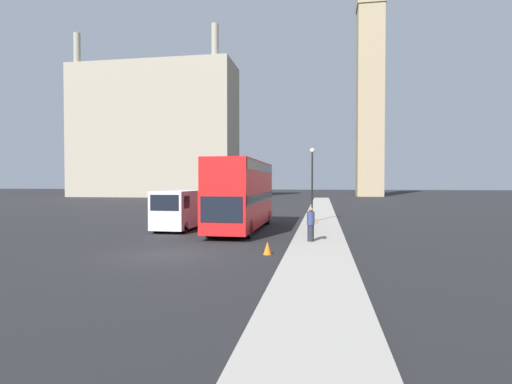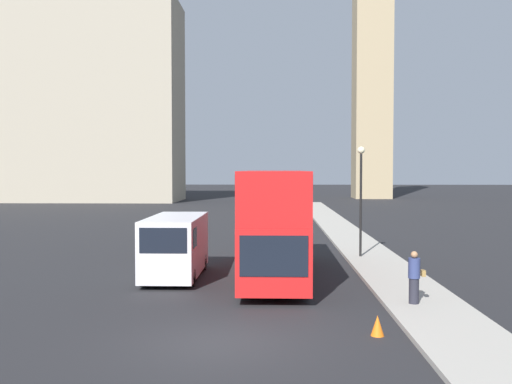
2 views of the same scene
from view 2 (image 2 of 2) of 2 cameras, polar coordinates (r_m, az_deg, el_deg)
name	(u,v)px [view 2 (image 2 of 2)]	position (r m, az deg, el deg)	size (l,w,h in m)	color
ground_plane	(218,341)	(15.31, -3.77, -14.66)	(300.00, 300.00, 0.00)	black
sidewalk_strip	(465,340)	(16.00, 20.18, -13.76)	(2.68, 120.00, 0.15)	#9E998E
clock_tower	(373,9)	(92.64, 11.59, 17.52)	(5.91, 6.08, 56.30)	tan
building_block_distant	(56,102)	(85.34, -19.39, 8.53)	(34.62, 11.40, 33.86)	#9E937F
red_double_decker_bus	(274,218)	(23.57, 1.77, -2.63)	(2.55, 10.65, 4.39)	red
white_van	(175,245)	(23.66, -8.07, -5.29)	(2.09, 5.37, 2.52)	silver
pedestrian	(414,277)	(19.14, 15.55, -8.23)	(0.54, 0.38, 1.69)	#23232D
street_lamp	(361,184)	(28.54, 10.45, 0.81)	(0.36, 0.36, 5.43)	black
traffic_cone	(377,326)	(15.99, 12.05, -12.93)	(0.36, 0.36, 0.55)	orange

